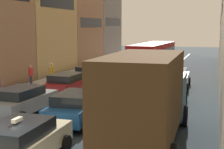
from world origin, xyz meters
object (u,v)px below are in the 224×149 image
Objects in this scene: coupe_centre_lane_fourth at (134,76)px; pedestrian_far_sidewalk at (52,72)px; sedan_centre_lane_second at (77,106)px; wagon_right_lane_far at (175,78)px; removalist_box_truck at (147,95)px; taxi_centre_lane_front at (21,142)px; sedan_left_lane_fourth at (91,74)px; sedan_right_lane_behind_truck at (168,92)px; hatchback_centre_lane_third at (114,88)px; wagon_left_lane_second at (22,100)px; bus_mid_queue_primary at (153,55)px; pedestrian_near_kerb at (31,74)px; sedan_left_lane_third at (67,84)px.

pedestrian_far_sidewalk is (-6.50, -0.94, 0.15)m from coupe_centre_lane_fourth.
wagon_right_lane_far is at bearing -20.95° from sedan_centre_lane_second.
taxi_centre_lane_front is at bearing 130.82° from removalist_box_truck.
sedan_left_lane_fourth is at bearing 14.31° from sedan_centre_lane_second.
coupe_centre_lane_fourth and wagon_right_lane_far have the same top height.
sedan_right_lane_behind_truck is at bearing -179.96° from wagon_right_lane_far.
sedan_right_lane_behind_truck is at bearing -39.19° from sedan_centre_lane_second.
hatchback_centre_lane_third is (0.01, 10.31, -0.00)m from taxi_centre_lane_front.
wagon_right_lane_far is 2.63× the size of pedestrian_far_sidewalk.
wagon_left_lane_second is 1.01× the size of sedan_right_lane_behind_truck.
removalist_box_truck is at bearing -167.45° from bus_mid_queue_primary.
taxi_centre_lane_front is 1.00× the size of sedan_left_lane_fourth.
bus_mid_queue_primary is at bearing -1.04° from taxi_centre_lane_front.
bus_mid_queue_primary is (-0.14, 8.45, 0.96)m from coupe_centre_lane_fourth.
wagon_left_lane_second is at bearing 144.82° from wagon_right_lane_far.
pedestrian_far_sidewalk reaches higher than hatchback_centre_lane_third.
taxi_centre_lane_front is 1.00× the size of wagon_left_lane_second.
sedan_centre_lane_second and coupe_centre_lane_fourth have the same top height.
taxi_centre_lane_front is 1.01× the size of hatchback_centre_lane_third.
removalist_box_truck is at bearing 103.25° from pedestrian_near_kerb.
sedan_left_lane_fourth is at bearing 88.85° from wagon_right_lane_far.
bus_mid_queue_primary is at bearing -13.18° from sedan_left_lane_third.
hatchback_centre_lane_third is at bearing -144.81° from sedan_left_lane_fourth.
wagon_right_lane_far is (3.12, 5.35, 0.00)m from hatchback_centre_lane_third.
removalist_box_truck is 1.78× the size of sedan_left_lane_fourth.
sedan_right_lane_behind_truck is (3.60, 4.93, 0.00)m from sedan_centre_lane_second.
pedestrian_far_sidewalk is at bearing 148.45° from bus_mid_queue_primary.
wagon_left_lane_second is at bearing 179.91° from sedan_left_lane_third.
removalist_box_truck reaches higher than hatchback_centre_lane_third.
removalist_box_truck is 14.28m from sedan_left_lane_fourth.
pedestrian_far_sidewalk is at bearing 40.14° from removalist_box_truck.
wagon_left_lane_second is 12.09m from wagon_right_lane_far.
sedan_centre_lane_second is 11.29m from pedestrian_far_sidewalk.
sedan_right_lane_behind_truck is at bearing -48.72° from pedestrian_far_sidewalk.
sedan_centre_lane_second is 1.02× the size of sedan_left_lane_third.
pedestrian_near_kerb is (-7.30, 8.03, 0.15)m from sedan_centre_lane_second.
sedan_left_lane_fourth is at bearing 50.29° from sedan_right_lane_behind_truck.
taxi_centre_lane_front is at bearing 179.88° from sedan_centre_lane_second.
wagon_right_lane_far is (3.39, 10.48, 0.00)m from sedan_centre_lane_second.
sedan_left_lane_third is (-6.91, 7.66, -1.18)m from removalist_box_truck.
removalist_box_truck is at bearing -106.56° from wagon_left_lane_second.
coupe_centre_lane_fourth is (3.48, 10.00, 0.00)m from wagon_left_lane_second.
sedan_right_lane_behind_truck and wagon_right_lane_far have the same top height.
wagon_left_lane_second is 10.02m from sedan_left_lane_fourth.
wagon_left_lane_second is at bearing -178.48° from sedan_left_lane_fourth.
wagon_left_lane_second is (-3.20, 0.35, 0.00)m from sedan_centre_lane_second.
wagon_left_lane_second is 1.00× the size of wagon_right_lane_far.
hatchback_centre_lane_third is 8.11m from pedestrian_near_kerb.
sedan_left_lane_third is 13.58m from bus_mid_queue_primary.
wagon_right_lane_far is (6.51, 4.83, 0.00)m from sedan_left_lane_third.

